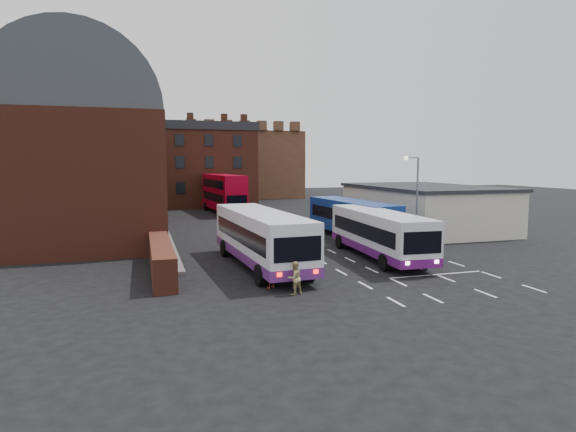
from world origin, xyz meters
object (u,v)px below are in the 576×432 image
object	(u,v)px
street_lamp	(415,193)
pedestrian_beige	(294,278)
bus_red_double	(224,193)
bus_white_outbound	(261,234)
pedestrian_red	(271,271)
bus_white_inbound	(379,231)
bus_blue	(352,216)

from	to	relation	value
street_lamp	pedestrian_beige	bearing A→B (deg)	-142.70
street_lamp	bus_red_double	bearing A→B (deg)	107.82
bus_white_outbound	pedestrian_red	distance (m)	5.32
bus_white_inbound	street_lamp	distance (m)	5.50
bus_white_outbound	bus_blue	size ratio (longest dim) A/B	1.06
bus_red_double	pedestrian_red	xyz separation A→B (m)	(-3.79, -37.55, -1.70)
bus_white_outbound	bus_white_inbound	bearing A→B (deg)	-1.28
bus_white_outbound	bus_white_inbound	world-z (taller)	bus_white_outbound
bus_white_outbound	bus_white_inbound	distance (m)	8.29
bus_blue	pedestrian_red	size ratio (longest dim) A/B	6.52
bus_red_double	bus_blue	bearing A→B (deg)	101.84
bus_white_outbound	bus_blue	world-z (taller)	bus_white_outbound
pedestrian_beige	bus_white_inbound	bearing A→B (deg)	-159.18
bus_white_inbound	bus_red_double	size ratio (longest dim) A/B	0.94
bus_blue	street_lamp	xyz separation A→B (m)	(2.36, -5.99, 2.28)
street_lamp	bus_white_outbound	bearing A→B (deg)	-167.21
bus_blue	street_lamp	bearing A→B (deg)	107.76
pedestrian_red	bus_blue	bearing A→B (deg)	-164.61
bus_white_outbound	pedestrian_beige	xyz separation A→B (m)	(0.06, -6.67, -1.21)
bus_white_inbound	bus_blue	size ratio (longest dim) A/B	0.98
bus_white_outbound	bus_blue	bearing A→B (deg)	37.80
bus_white_outbound	pedestrian_beige	world-z (taller)	bus_white_outbound
bus_white_outbound	street_lamp	world-z (taller)	street_lamp
pedestrian_red	bus_red_double	bearing A→B (deg)	-132.39
bus_blue	bus_red_double	xyz separation A→B (m)	(-7.14, 23.56, 0.71)
bus_white_outbound	pedestrian_red	size ratio (longest dim) A/B	6.94
bus_white_inbound	bus_white_outbound	bearing A→B (deg)	5.30
bus_blue	bus_white_inbound	bearing A→B (deg)	73.69
bus_white_outbound	street_lamp	bearing A→B (deg)	9.64
bus_white_outbound	bus_white_inbound	size ratio (longest dim) A/B	1.08
bus_blue	pedestrian_beige	xyz separation A→B (m)	(-10.13, -15.51, -1.08)
bus_white_outbound	pedestrian_beige	size ratio (longest dim) A/B	7.72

